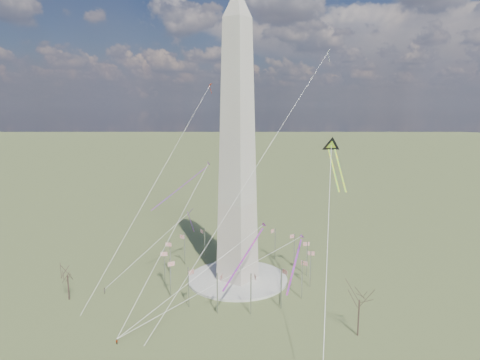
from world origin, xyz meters
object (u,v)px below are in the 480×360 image
Objects in this scene: person_west at (105,291)px; tree_near at (360,298)px; washington_monument at (238,148)px; kite_delta_black at (332,149)px.

tree_near is at bearing -124.21° from person_west.
washington_monument is 33.40m from kite_delta_black.
kite_delta_black reaches higher than person_west.
washington_monument reaches higher than tree_near.
kite_delta_black is (33.18, 3.48, 1.58)m from washington_monument.
washington_monument is at bearing 167.19° from tree_near.
person_west is 0.12× the size of kite_delta_black.
tree_near is at bearing -12.81° from washington_monument.
washington_monument reaches higher than kite_delta_black.
washington_monument is at bearing -30.74° from kite_delta_black.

